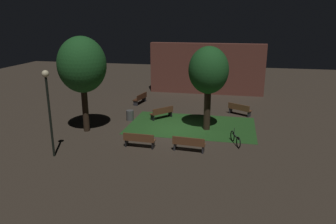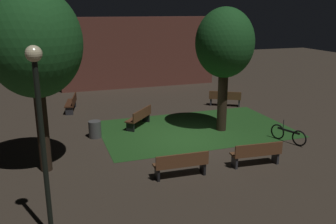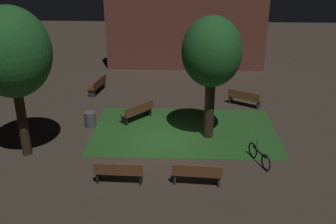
% 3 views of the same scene
% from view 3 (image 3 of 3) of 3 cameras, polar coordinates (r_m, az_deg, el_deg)
% --- Properties ---
extents(ground_plane, '(60.00, 60.00, 0.00)m').
position_cam_3_polar(ground_plane, '(17.35, -0.77, -4.45)').
color(ground_plane, '#3D3328').
extents(grass_lawn, '(8.58, 5.32, 0.01)m').
position_cam_3_polar(grass_lawn, '(18.40, 2.43, -2.76)').
color(grass_lawn, '#23511E').
rests_on(grass_lawn, ground).
extents(bench_near_trees, '(1.81, 0.53, 0.88)m').
position_cam_3_polar(bench_near_trees, '(14.42, -7.21, -8.67)').
color(bench_near_trees, brown).
rests_on(bench_near_trees, ground).
extents(bench_front_right, '(1.83, 0.61, 0.88)m').
position_cam_3_polar(bench_front_right, '(14.25, 4.30, -8.95)').
color(bench_front_right, brown).
rests_on(bench_front_right, ground).
extents(bench_back_row, '(1.79, 1.33, 0.88)m').
position_cam_3_polar(bench_back_row, '(21.46, 11.12, 2.09)').
color(bench_back_row, brown).
rests_on(bench_back_row, ground).
extents(bench_lawn_edge, '(1.55, 1.67, 0.88)m').
position_cam_3_polar(bench_lawn_edge, '(19.36, -4.48, 0.11)').
color(bench_lawn_edge, brown).
rests_on(bench_lawn_edge, ground).
extents(bench_by_lamp, '(0.80, 1.86, 0.88)m').
position_cam_3_polar(bench_by_lamp, '(23.39, -10.24, 3.92)').
color(bench_by_lamp, '#422314').
rests_on(bench_by_lamp, ground).
extents(tree_back_left, '(3.02, 3.02, 6.11)m').
position_cam_3_polar(tree_back_left, '(15.96, -21.98, 7.97)').
color(tree_back_left, '#2D2116').
rests_on(tree_back_left, ground).
extents(tree_near_wall, '(2.56, 2.56, 5.48)m').
position_cam_3_polar(tree_near_wall, '(16.59, 6.44, 8.54)').
color(tree_near_wall, '#2D2116').
rests_on(tree_near_wall, ground).
extents(trash_bin, '(0.54, 0.54, 0.73)m').
position_cam_3_polar(trash_bin, '(19.07, -11.34, -1.05)').
color(trash_bin, '#4C4C4C').
rests_on(trash_bin, ground).
extents(bicycle, '(0.63, 1.62, 0.93)m').
position_cam_3_polar(bicycle, '(16.00, 13.22, -6.28)').
color(bicycle, black).
rests_on(bicycle, ground).
extents(building_wall_backdrop, '(10.94, 0.80, 4.85)m').
position_cam_3_polar(building_wall_backdrop, '(27.25, 2.60, 11.25)').
color(building_wall_backdrop, brown).
rests_on(building_wall_backdrop, ground).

